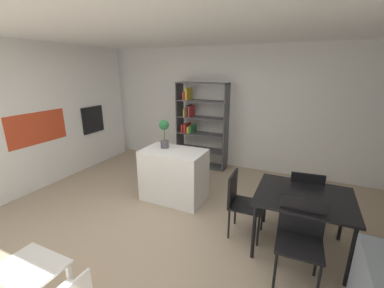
% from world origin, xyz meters
% --- Properties ---
extents(ground_plane, '(9.19, 9.19, 0.00)m').
position_xyz_m(ground_plane, '(0.00, 0.00, 0.00)').
color(ground_plane, tan).
extents(ceiling_slab, '(6.68, 5.70, 0.06)m').
position_xyz_m(ceiling_slab, '(0.00, 0.00, 2.68)').
color(ceiling_slab, white).
rests_on(ceiling_slab, ground_plane).
extents(back_partition, '(6.68, 0.06, 2.65)m').
position_xyz_m(back_partition, '(0.00, 2.82, 1.33)').
color(back_partition, white).
rests_on(back_partition, ground_plane).
extents(tall_cabinet_run_left, '(0.63, 5.13, 2.65)m').
position_xyz_m(tall_cabinet_run_left, '(-2.97, 0.00, 1.33)').
color(tall_cabinet_run_left, white).
rests_on(tall_cabinet_run_left, ground_plane).
extents(cabinet_niche_splashback, '(0.01, 1.11, 0.57)m').
position_xyz_m(cabinet_niche_splashback, '(-2.65, 0.25, 1.14)').
color(cabinet_niche_splashback, '#CC4223').
rests_on(cabinet_niche_splashback, ground_plane).
extents(built_in_oven, '(0.06, 0.58, 0.59)m').
position_xyz_m(built_in_oven, '(-2.63, 1.53, 1.08)').
color(built_in_oven, black).
rests_on(built_in_oven, ground_plane).
extents(kitchen_island, '(1.04, 0.64, 0.88)m').
position_xyz_m(kitchen_island, '(-0.18, 0.86, 0.44)').
color(kitchen_island, white).
rests_on(kitchen_island, ground_plane).
extents(potted_plant_on_island, '(0.17, 0.17, 0.48)m').
position_xyz_m(potted_plant_on_island, '(-0.38, 0.92, 1.17)').
color(potted_plant_on_island, '#4C4C51').
rests_on(potted_plant_on_island, kitchen_island).
extents(open_bookshelf, '(1.14, 0.36, 1.90)m').
position_xyz_m(open_bookshelf, '(-0.45, 2.50, 0.95)').
color(open_bookshelf, '#4C4C51').
rests_on(open_bookshelf, ground_plane).
extents(child_table, '(0.60, 0.45, 0.45)m').
position_xyz_m(child_table, '(-0.37, -1.52, 0.37)').
color(child_table, white).
rests_on(child_table, ground_plane).
extents(dining_table, '(1.09, 0.93, 0.74)m').
position_xyz_m(dining_table, '(1.85, 0.39, 0.67)').
color(dining_table, black).
rests_on(dining_table, ground_plane).
extents(dining_chair_island_side, '(0.45, 0.43, 0.86)m').
position_xyz_m(dining_chair_island_side, '(1.09, 0.39, 0.52)').
color(dining_chair_island_side, black).
rests_on(dining_chair_island_side, ground_plane).
extents(dining_chair_far, '(0.46, 0.49, 0.87)m').
position_xyz_m(dining_chair_far, '(1.86, 0.88, 0.53)').
color(dining_chair_far, black).
rests_on(dining_chair_far, ground_plane).
extents(dining_chair_near, '(0.47, 0.43, 0.90)m').
position_xyz_m(dining_chair_near, '(1.85, -0.10, 0.54)').
color(dining_chair_near, black).
rests_on(dining_chair_near, ground_plane).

